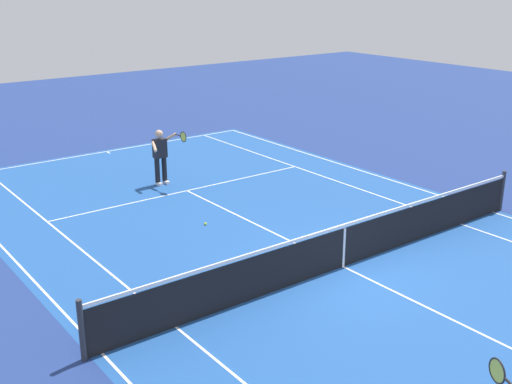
# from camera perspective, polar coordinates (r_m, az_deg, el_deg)

# --- Properties ---
(ground_plane) EXTENTS (60.00, 60.00, 0.00)m
(ground_plane) POSITION_cam_1_polar(r_m,az_deg,el_deg) (13.79, 7.78, -6.64)
(ground_plane) COLOR navy
(court_slab) EXTENTS (24.20, 11.40, 0.00)m
(court_slab) POSITION_cam_1_polar(r_m,az_deg,el_deg) (13.79, 7.78, -6.63)
(court_slab) COLOR #1E4C93
(court_slab) RESTS_ON ground_plane
(court_line_markings) EXTENTS (23.85, 11.05, 0.01)m
(court_line_markings) POSITION_cam_1_polar(r_m,az_deg,el_deg) (13.79, 7.78, -6.62)
(court_line_markings) COLOR white
(court_line_markings) RESTS_ON ground_plane
(tennis_net) EXTENTS (0.10, 11.70, 1.08)m
(tennis_net) POSITION_cam_1_polar(r_m,az_deg,el_deg) (13.59, 7.87, -4.76)
(tennis_net) COLOR #2D2D33
(tennis_net) RESTS_ON ground_plane
(tennis_player_near) EXTENTS (1.05, 0.78, 1.70)m
(tennis_player_near) POSITION_cam_1_polar(r_m,az_deg,el_deg) (18.96, -8.52, 3.38)
(tennis_player_near) COLOR black
(tennis_player_near) RESTS_ON ground_plane
(tennis_ball) EXTENTS (0.07, 0.07, 0.07)m
(tennis_ball) POSITION_cam_1_polar(r_m,az_deg,el_deg) (15.92, -4.56, -2.86)
(tennis_ball) COLOR #CCE01E
(tennis_ball) RESTS_ON ground_plane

